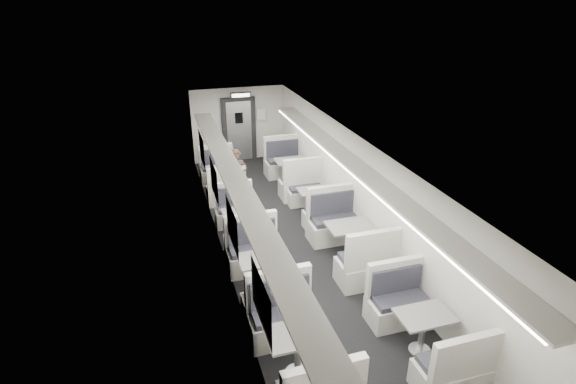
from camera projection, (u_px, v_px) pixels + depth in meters
room at (294, 201)px, 9.38m from camera, size 3.24×12.24×2.64m
booth_left_a at (222, 179)px, 12.58m from camera, size 1.00×2.03×1.09m
booth_left_b at (241, 224)px, 10.22m from camera, size 0.95×1.94×1.04m
booth_left_c at (263, 275)px, 8.35m from camera, size 1.08×2.19×1.17m
booth_left_d at (298, 353)px, 6.54m from camera, size 1.10×2.23×1.19m
booth_right_a at (292, 173)px, 12.92m from camera, size 1.12×2.27×1.21m
booth_right_b at (314, 202)px, 11.28m from camera, size 0.97×1.97×1.05m
booth_right_c at (349, 242)px, 9.38m from camera, size 1.15×2.33×1.25m
booth_right_d at (422, 333)px, 6.98m from camera, size 1.02×2.07×1.11m
passenger at (237, 177)px, 11.67m from camera, size 0.57×0.39×1.52m
window_a at (202, 150)px, 11.89m from camera, size 0.02×1.18×0.84m
window_b at (214, 181)px, 9.97m from camera, size 0.02×1.18×0.84m
window_c at (232, 227)px, 8.05m from camera, size 0.02×1.18×0.84m
window_d at (261, 301)px, 6.14m from camera, size 0.02×1.18×0.84m
luggage_rack_left at (237, 181)px, 8.49m from camera, size 0.46×10.40×0.09m
luggage_rack_right at (357, 167)px, 9.15m from camera, size 0.46×10.40×0.09m
vestibule_door at (239, 130)px, 14.61m from camera, size 1.10×0.13×2.10m
exit_sign at (240, 95)px, 13.67m from camera, size 0.62×0.12×0.16m
wall_notice at (261, 114)px, 14.61m from camera, size 0.32×0.02×0.40m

